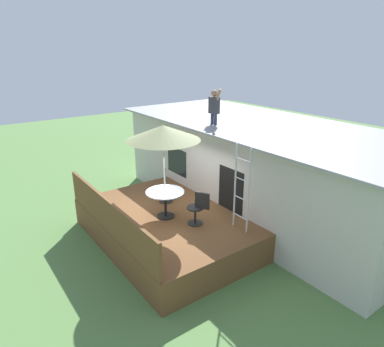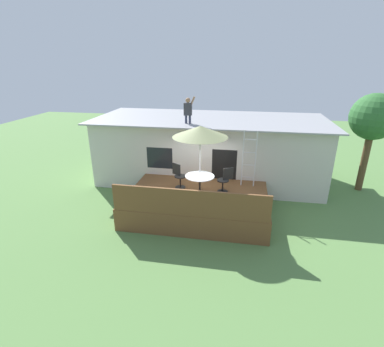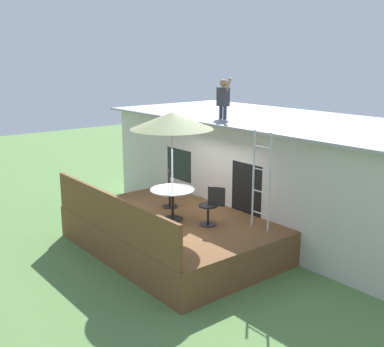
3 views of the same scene
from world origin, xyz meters
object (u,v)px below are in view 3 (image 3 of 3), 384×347
object	(u,v)px
patio_umbrella	(172,121)
step_ladder	(261,181)
person_figure	(223,96)
patio_chair_right	(211,206)
patio_chair_left	(169,189)
patio_table	(173,196)

from	to	relation	value
patio_umbrella	step_ladder	distance (m)	2.41
person_figure	patio_chair_right	bearing A→B (deg)	-47.99
patio_umbrella	step_ladder	xyz separation A→B (m)	(1.71, 1.16, -1.25)
patio_chair_left	person_figure	bearing A→B (deg)	121.16
patio_table	person_figure	world-z (taller)	person_figure
patio_table	step_ladder	world-z (taller)	step_ladder
person_figure	step_ladder	bearing A→B (deg)	-25.01
patio_table	patio_umbrella	size ratio (longest dim) A/B	0.41
patio_chair_left	patio_chair_right	world-z (taller)	same
step_ladder	patio_table	bearing A→B (deg)	-145.68
patio_chair_left	patio_table	bearing A→B (deg)	-0.00
patio_umbrella	person_figure	distance (m)	2.54
patio_chair_right	step_ladder	bearing A→B (deg)	-166.63
patio_table	patio_chair_right	size ratio (longest dim) A/B	1.13
patio_chair_right	person_figure	bearing A→B (deg)	-75.19
step_ladder	person_figure	bearing A→B (deg)	154.99
patio_chair_left	patio_chair_right	bearing A→B (deg)	28.39
person_figure	patio_chair_left	size ratio (longest dim) A/B	1.21
person_figure	patio_table	bearing A→B (deg)	-69.96
patio_umbrella	step_ladder	size ratio (longest dim) A/B	1.15
patio_umbrella	patio_chair_left	distance (m)	2.16
step_ladder	patio_chair_left	bearing A→B (deg)	-166.88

